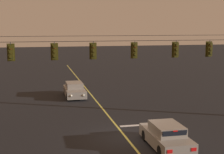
% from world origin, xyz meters
% --- Properties ---
extents(ground_plane, '(180.00, 180.00, 0.00)m').
position_xyz_m(ground_plane, '(0.00, 0.00, 0.00)').
color(ground_plane, black).
extents(lane_centre_stripe, '(0.14, 60.00, 0.01)m').
position_xyz_m(lane_centre_stripe, '(0.00, 8.85, 0.00)').
color(lane_centre_stripe, '#D1C64C').
rests_on(lane_centre_stripe, ground).
extents(stop_bar_paint, '(3.40, 0.36, 0.01)m').
position_xyz_m(stop_bar_paint, '(1.90, 2.25, 0.00)').
color(stop_bar_paint, silver).
rests_on(stop_bar_paint, ground).
extents(signal_span_assembly, '(21.08, 0.32, 7.17)m').
position_xyz_m(signal_span_assembly, '(-0.00, 2.85, 3.74)').
color(signal_span_assembly, '#38281C').
rests_on(signal_span_assembly, ground).
extents(traffic_light_leftmost, '(0.48, 0.41, 1.22)m').
position_xyz_m(traffic_light_leftmost, '(-6.78, 2.83, 5.12)').
color(traffic_light_leftmost, black).
extents(traffic_light_left_inner, '(0.48, 0.41, 1.22)m').
position_xyz_m(traffic_light_left_inner, '(-4.05, 2.83, 5.12)').
color(traffic_light_left_inner, black).
extents(traffic_light_centre, '(0.48, 0.41, 1.22)m').
position_xyz_m(traffic_light_centre, '(-1.50, 2.83, 5.12)').
color(traffic_light_centre, black).
extents(traffic_light_right_inner, '(0.48, 0.41, 1.22)m').
position_xyz_m(traffic_light_right_inner, '(1.37, 2.83, 5.12)').
color(traffic_light_right_inner, black).
extents(traffic_light_rightmost, '(0.48, 0.41, 1.22)m').
position_xyz_m(traffic_light_rightmost, '(4.38, 2.83, 5.12)').
color(traffic_light_rightmost, black).
extents(traffic_light_far_right, '(0.48, 0.41, 1.22)m').
position_xyz_m(traffic_light_far_right, '(6.97, 2.83, 5.12)').
color(traffic_light_far_right, black).
extents(car_waiting_near_lane, '(1.80, 4.33, 1.39)m').
position_xyz_m(car_waiting_near_lane, '(1.75, -2.23, 0.65)').
color(car_waiting_near_lane, gray).
rests_on(car_waiting_near_lane, ground).
extents(car_oncoming_lead, '(1.80, 4.42, 1.39)m').
position_xyz_m(car_oncoming_lead, '(-1.71, 12.64, 0.65)').
color(car_oncoming_lead, gray).
rests_on(car_oncoming_lead, ground).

